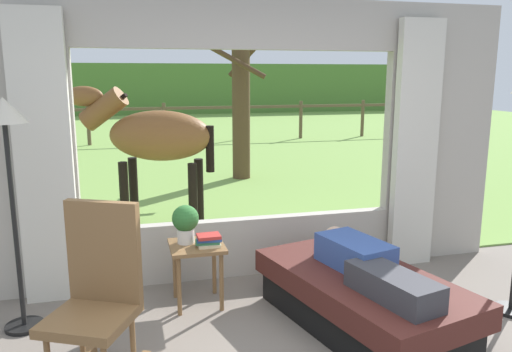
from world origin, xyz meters
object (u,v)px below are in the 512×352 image
at_px(recliner_sofa, 361,299).
at_px(pasture_tree, 241,95).
at_px(side_table, 197,255).
at_px(reclining_person, 366,263).
at_px(book_stack, 209,240).
at_px(potted_plant, 185,222).
at_px(horse, 153,137).
at_px(floor_lamp_left, 7,145).
at_px(rocking_chair, 98,296).

bearing_deg(recliner_sofa, pasture_tree, 72.02).
xyz_separation_m(side_table, pasture_tree, (1.51, 4.93, 1.10)).
bearing_deg(reclining_person, recliner_sofa, 75.74).
bearing_deg(side_table, recliner_sofa, -30.97).
distance_m(recliner_sofa, side_table, 1.36).
distance_m(recliner_sofa, book_stack, 1.28).
relative_size(potted_plant, horse, 0.18).
height_order(reclining_person, potted_plant, potted_plant).
xyz_separation_m(recliner_sofa, side_table, (-1.15, 0.69, 0.21)).
relative_size(side_table, floor_lamp_left, 0.30).
bearing_deg(pasture_tree, horse, -121.84).
xyz_separation_m(reclining_person, pasture_tree, (0.36, 5.66, 1.00)).
bearing_deg(floor_lamp_left, side_table, 3.41).
distance_m(floor_lamp_left, pasture_tree, 5.76).
relative_size(floor_lamp_left, pasture_tree, 0.54).
relative_size(recliner_sofa, side_table, 3.59).
distance_m(book_stack, horse, 2.32).
bearing_deg(recliner_sofa, reclining_person, -104.26).
height_order(book_stack, floor_lamp_left, floor_lamp_left).
height_order(reclining_person, horse, horse).
height_order(reclining_person, side_table, reclining_person).
bearing_deg(book_stack, horse, 97.38).
bearing_deg(side_table, rocking_chair, -130.16).
xyz_separation_m(potted_plant, pasture_tree, (1.59, 4.87, 0.82)).
bearing_deg(recliner_sofa, potted_plant, 134.36).
distance_m(recliner_sofa, potted_plant, 1.52).
xyz_separation_m(book_stack, horse, (-0.29, 2.23, 0.59)).
relative_size(recliner_sofa, pasture_tree, 0.58).
xyz_separation_m(reclining_person, horse, (-1.35, 2.90, 0.63)).
relative_size(potted_plant, floor_lamp_left, 0.18).
bearing_deg(potted_plant, floor_lamp_left, -173.65).
distance_m(potted_plant, floor_lamp_left, 1.44).
bearing_deg(pasture_tree, book_stack, -105.94).
bearing_deg(potted_plant, pasture_tree, 71.88).
bearing_deg(horse, recliner_sofa, -133.73).
xyz_separation_m(side_table, horse, (-0.20, 2.17, 0.73)).
relative_size(recliner_sofa, floor_lamp_left, 1.08).
bearing_deg(floor_lamp_left, recliner_sofa, -13.81).
bearing_deg(rocking_chair, floor_lamp_left, 153.46).
xyz_separation_m(book_stack, floor_lamp_left, (-1.42, -0.01, 0.83)).
distance_m(rocking_chair, pasture_tree, 6.30).
xyz_separation_m(potted_plant, floor_lamp_left, (-1.25, -0.14, 0.69)).
bearing_deg(book_stack, pasture_tree, 74.06).
relative_size(side_table, pasture_tree, 0.16).
distance_m(rocking_chair, book_stack, 1.15).
bearing_deg(potted_plant, reclining_person, -33.01).
xyz_separation_m(potted_plant, book_stack, (0.17, -0.12, -0.13)).
bearing_deg(recliner_sofa, floor_lamp_left, 151.93).
height_order(rocking_chair, pasture_tree, pasture_tree).
relative_size(potted_plant, pasture_tree, 0.10).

